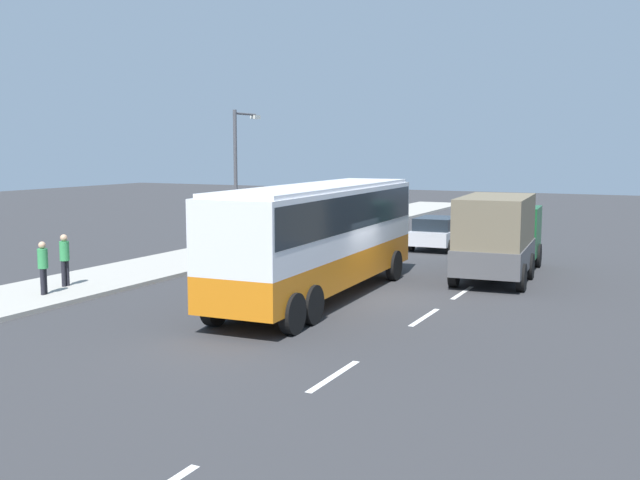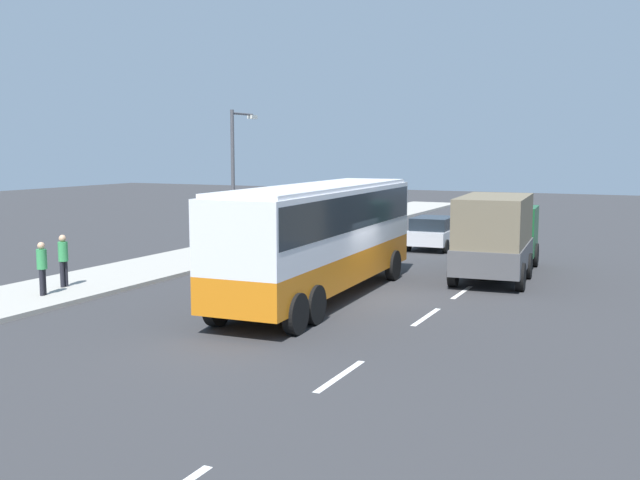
# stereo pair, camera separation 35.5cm
# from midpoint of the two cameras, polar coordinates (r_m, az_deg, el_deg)

# --- Properties ---
(ground_plane) EXTENTS (120.00, 120.00, 0.00)m
(ground_plane) POSITION_cam_midpoint_polar(r_m,az_deg,el_deg) (23.87, 4.04, -4.46)
(ground_plane) COLOR #333335
(sidewalk_curb) EXTENTS (80.00, 4.00, 0.15)m
(sidewalk_curb) POSITION_cam_midpoint_polar(r_m,az_deg,el_deg) (28.90, -14.04, -2.47)
(sidewalk_curb) COLOR #A8A399
(sidewalk_curb) RESTS_ON ground_plane
(lane_centreline) EXTENTS (28.49, 0.16, 0.01)m
(lane_centreline) POSITION_cam_midpoint_polar(r_m,az_deg,el_deg) (22.58, 9.80, -5.21)
(lane_centreline) COLOR white
(lane_centreline) RESTS_ON ground_plane
(coach_bus) EXTENTS (11.49, 3.14, 3.66)m
(coach_bus) POSITION_cam_midpoint_polar(r_m,az_deg,el_deg) (23.22, 0.44, 0.88)
(coach_bus) COLOR orange
(coach_bus) RESTS_ON ground_plane
(cargo_truck) EXTENTS (7.49, 3.08, 3.11)m
(cargo_truck) POSITION_cam_midpoint_polar(r_m,az_deg,el_deg) (28.04, 14.19, 0.48)
(cargo_truck) COLOR #19592D
(cargo_truck) RESTS_ON ground_plane
(car_silver_hatch) EXTENTS (4.27, 2.12, 1.55)m
(car_silver_hatch) POSITION_cam_midpoint_polar(r_m,az_deg,el_deg) (35.53, 9.48, 0.62)
(car_silver_hatch) COLOR silver
(car_silver_hatch) RESTS_ON ground_plane
(pedestrian_near_curb) EXTENTS (0.32, 0.32, 1.78)m
(pedestrian_near_curb) POSITION_cam_midpoint_polar(r_m,az_deg,el_deg) (26.10, -18.99, -1.20)
(pedestrian_near_curb) COLOR black
(pedestrian_near_curb) RESTS_ON sidewalk_curb
(pedestrian_at_crossing) EXTENTS (0.32, 0.32, 1.71)m
(pedestrian_at_crossing) POSITION_cam_midpoint_polar(r_m,az_deg,el_deg) (24.85, -20.48, -1.77)
(pedestrian_at_crossing) COLOR black
(pedestrian_at_crossing) RESTS_ON sidewalk_curb
(street_lamp) EXTENTS (2.03, 0.24, 6.31)m
(street_lamp) POSITION_cam_midpoint_polar(r_m,az_deg,el_deg) (32.13, -6.08, 5.42)
(street_lamp) COLOR #47474C
(street_lamp) RESTS_ON sidewalk_curb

